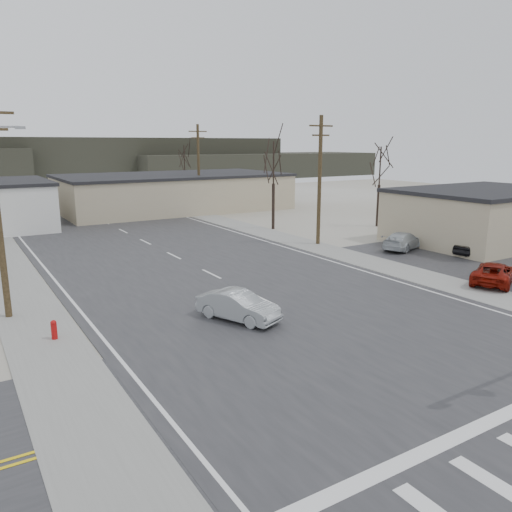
% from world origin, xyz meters
% --- Properties ---
extents(ground, '(140.00, 140.00, 0.00)m').
position_xyz_m(ground, '(0.00, 0.00, 0.00)').
color(ground, beige).
rests_on(ground, ground).
extents(main_road, '(18.00, 110.00, 0.05)m').
position_xyz_m(main_road, '(0.00, 15.00, 0.02)').
color(main_road, '#2A2A2D').
rests_on(main_road, ground).
extents(cross_road, '(90.00, 10.00, 0.04)m').
position_xyz_m(cross_road, '(0.00, 0.00, 0.02)').
color(cross_road, '#2A2A2D').
rests_on(cross_road, ground).
extents(sidewalk_left, '(3.00, 90.00, 0.06)m').
position_xyz_m(sidewalk_left, '(-10.60, 20.00, 0.03)').
color(sidewalk_left, gray).
rests_on(sidewalk_left, ground).
extents(sidewalk_right, '(3.00, 90.00, 0.06)m').
position_xyz_m(sidewalk_right, '(10.60, 20.00, 0.03)').
color(sidewalk_right, gray).
rests_on(sidewalk_right, ground).
extents(fire_hydrant, '(0.24, 0.24, 0.87)m').
position_xyz_m(fire_hydrant, '(-10.20, 8.00, 0.45)').
color(fire_hydrant, '#A50C0C').
rests_on(fire_hydrant, ground).
extents(building_right_far, '(26.30, 14.30, 4.30)m').
position_xyz_m(building_right_far, '(10.00, 44.00, 2.15)').
color(building_right_far, tan).
rests_on(building_right_far, ground).
extents(building_lot, '(14.30, 10.30, 4.30)m').
position_xyz_m(building_lot, '(24.00, 12.00, 2.16)').
color(building_lot, tan).
rests_on(building_lot, ground).
extents(upole_right_a, '(2.20, 0.30, 10.00)m').
position_xyz_m(upole_right_a, '(11.50, 18.00, 5.22)').
color(upole_right_a, '#4D3C24').
rests_on(upole_right_a, ground).
extents(upole_right_b, '(2.20, 0.30, 10.00)m').
position_xyz_m(upole_right_b, '(11.50, 40.00, 5.22)').
color(upole_right_b, '#4D3C24').
rests_on(upole_right_b, ground).
extents(tree_right_mid, '(3.74, 3.74, 8.33)m').
position_xyz_m(tree_right_mid, '(12.50, 26.00, 5.93)').
color(tree_right_mid, black).
rests_on(tree_right_mid, ground).
extents(tree_right_far, '(3.52, 3.52, 7.84)m').
position_xyz_m(tree_right_far, '(15.00, 52.00, 5.58)').
color(tree_right_far, black).
rests_on(tree_right_far, ground).
extents(tree_lot, '(3.52, 3.52, 7.84)m').
position_xyz_m(tree_lot, '(22.00, 22.00, 5.58)').
color(tree_lot, black).
rests_on(tree_lot, ground).
extents(hill_center, '(80.00, 18.00, 9.00)m').
position_xyz_m(hill_center, '(15.00, 96.00, 4.50)').
color(hill_center, '#333026').
rests_on(hill_center, ground).
extents(hill_right, '(60.00, 18.00, 5.50)m').
position_xyz_m(hill_right, '(50.00, 90.00, 2.75)').
color(hill_right, '#333026').
rests_on(hill_right, ground).
extents(sedan_crossing, '(2.87, 4.23, 1.32)m').
position_xyz_m(sedan_crossing, '(-2.62, 6.07, 0.71)').
color(sedan_crossing, '#90969A').
rests_on(sedan_crossing, main_road).
extents(car_far_a, '(3.61, 5.22, 1.40)m').
position_xyz_m(car_far_a, '(3.63, 41.21, 0.75)').
color(car_far_a, black).
rests_on(car_far_a, main_road).
extents(car_far_b, '(2.20, 4.15, 1.35)m').
position_xyz_m(car_far_b, '(-1.09, 55.39, 0.72)').
color(car_far_b, black).
rests_on(car_far_b, main_road).
extents(car_parked_red, '(4.83, 3.67, 1.22)m').
position_xyz_m(car_parked_red, '(12.92, 3.64, 0.64)').
color(car_parked_red, maroon).
rests_on(car_parked_red, parking_lot).
extents(car_parked_dark_a, '(3.91, 2.29, 1.25)m').
position_xyz_m(car_parked_dark_a, '(18.52, 9.14, 0.66)').
color(car_parked_dark_a, black).
rests_on(car_parked_dark_a, parking_lot).
extents(car_parked_silver, '(4.85, 3.23, 1.31)m').
position_xyz_m(car_parked_silver, '(15.72, 13.00, 0.69)').
color(car_parked_silver, '#B1B7BC').
rests_on(car_parked_silver, parking_lot).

